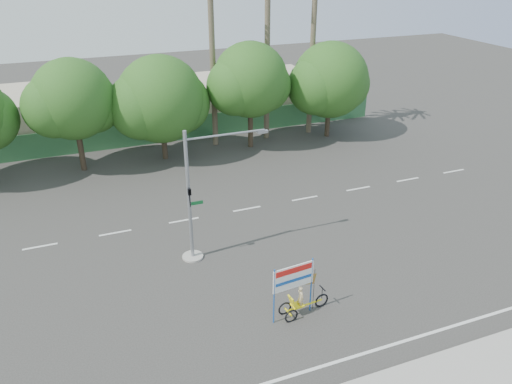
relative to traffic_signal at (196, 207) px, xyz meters
name	(u,v)px	position (x,y,z in m)	size (l,w,h in m)	color
ground	(266,291)	(2.20, -3.98, -2.92)	(120.00, 120.00, 0.00)	#33302D
fence	(168,130)	(2.20, 17.52, -1.92)	(38.00, 0.08, 2.00)	#336B3D
building_left	(36,116)	(-7.80, 22.02, -0.92)	(12.00, 8.00, 4.00)	#B9AA93
building_right	(241,97)	(10.20, 22.02, -1.12)	(14.00, 8.00, 3.60)	#B9AA93
tree_left	(72,102)	(-4.85, 14.02, 2.14)	(6.66, 5.60, 8.07)	#473828
tree_center	(160,102)	(1.14, 14.02, 1.55)	(7.62, 6.40, 7.85)	#473828
tree_right	(250,83)	(8.15, 14.02, 2.32)	(6.90, 5.80, 8.36)	#473828
tree_far_right	(330,82)	(15.15, 14.02, 1.73)	(7.38, 6.20, 7.94)	#473828
palm_tall	(268,8)	(10.20, 15.52, 7.55)	(3.73, 3.79, 17.45)	#70604C
palm_mid	(314,20)	(14.20, 15.52, 6.48)	(3.73, 3.79, 15.45)	#70604C
palm_short	(212,33)	(5.70, 15.52, 5.94)	(3.73, 3.79, 14.45)	#70604C
traffic_signal	(196,207)	(0.00, 0.00, 0.00)	(4.72, 1.10, 7.00)	gray
trike_billboard	(298,294)	(2.87, -6.06, -1.79)	(2.86, 0.75, 2.81)	black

